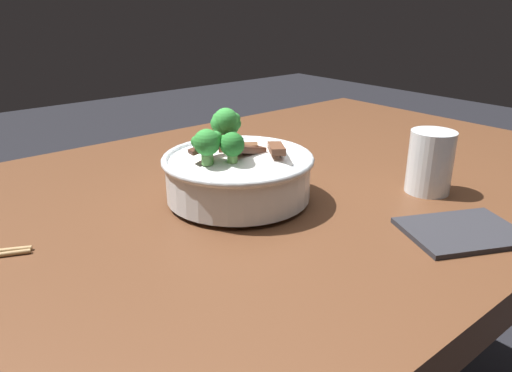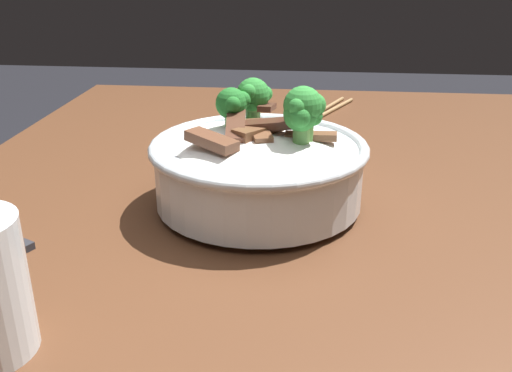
% 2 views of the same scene
% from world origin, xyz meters
% --- Properties ---
extents(dining_table, '(1.45, 0.91, 0.82)m').
position_xyz_m(dining_table, '(0.00, 0.00, 0.73)').
color(dining_table, '#56331E').
rests_on(dining_table, ground).
extents(rice_bowl, '(0.26, 0.26, 0.15)m').
position_xyz_m(rice_bowl, '(-0.11, -0.03, 0.88)').
color(rice_bowl, silver).
rests_on(rice_bowl, dining_table).
extents(chopsticks_pair, '(0.20, 0.11, 0.01)m').
position_xyz_m(chopsticks_pair, '(-0.54, 0.06, 0.83)').
color(chopsticks_pair, '#9E7A4C').
rests_on(chopsticks_pair, dining_table).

